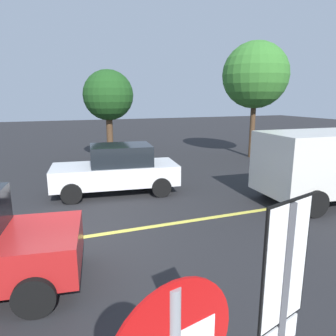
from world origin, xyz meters
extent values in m
plane|color=#262628|center=(0.00, 0.00, 0.00)|extent=(80.00, 80.00, 0.00)
cube|color=#E0D14C|center=(3.00, 0.00, 0.01)|extent=(28.00, 0.16, 0.01)
cube|color=white|center=(1.18, -5.43, 2.02)|extent=(0.49, 0.16, 0.95)
cube|color=black|center=(1.18, -5.43, 2.02)|extent=(0.52, 0.16, 0.99)
cube|color=white|center=(1.18, -5.43, 1.41)|extent=(0.44, 0.14, 0.20)
cube|color=black|center=(6.02, 0.09, 1.69)|extent=(0.26, 1.85, 0.80)
cylinder|color=black|center=(6.28, -0.93, 0.38)|extent=(0.77, 0.30, 0.76)
cylinder|color=black|center=(6.39, 1.07, 0.38)|extent=(0.77, 0.30, 0.76)
cylinder|color=black|center=(-0.50, -0.82, 0.32)|extent=(0.67, 0.31, 0.64)
cylinder|color=black|center=(-0.75, -2.51, 0.32)|extent=(0.67, 0.31, 0.64)
cube|color=white|center=(1.66, 3.25, 0.65)|extent=(4.34, 2.20, 0.67)
cube|color=black|center=(1.87, 3.23, 1.32)|extent=(2.17, 1.74, 0.67)
cylinder|color=black|center=(0.15, 2.58, 0.32)|extent=(0.66, 0.30, 0.64)
cylinder|color=black|center=(0.36, 4.27, 0.32)|extent=(0.66, 0.30, 0.64)
cylinder|color=black|center=(2.96, 2.23, 0.32)|extent=(0.66, 0.30, 0.64)
cylinder|color=black|center=(3.17, 3.93, 0.32)|extent=(0.66, 0.30, 0.64)
cylinder|color=#513823|center=(9.97, 7.15, 1.70)|extent=(0.28, 0.28, 3.40)
sphere|color=#387A2D|center=(9.97, 7.15, 4.34)|extent=(3.43, 3.43, 3.43)
cylinder|color=#513823|center=(2.51, 8.61, 1.32)|extent=(0.32, 0.32, 2.65)
sphere|color=#1E4C1C|center=(2.51, 8.61, 3.32)|extent=(2.44, 2.44, 2.44)
camera|label=1|loc=(-0.36, -7.05, 3.21)|focal=33.39mm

